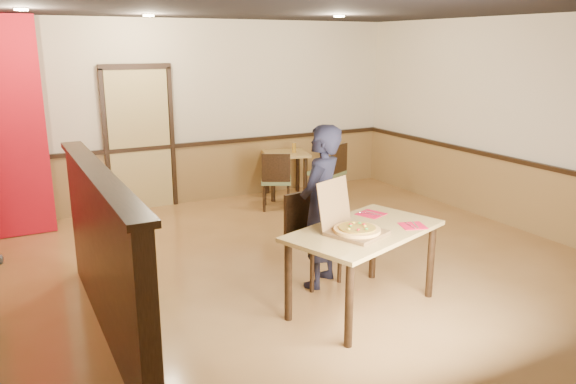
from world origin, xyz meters
name	(u,v)px	position (x,y,z in m)	size (l,w,h in m)	color
floor	(299,279)	(0.00, 0.00, 0.00)	(7.00, 7.00, 0.00)	#AE7C43
ceiling	(301,4)	(0.00, 0.00, 2.80)	(7.00, 7.00, 0.00)	black
wall_back	(190,113)	(0.00, 3.50, 1.40)	(7.00, 7.00, 0.00)	beige
wall_right	(537,127)	(3.50, 0.00, 1.40)	(7.00, 7.00, 0.00)	beige
wainscot_back	(193,174)	(0.00, 3.47, 0.45)	(7.00, 0.04, 0.90)	olive
chair_rail_back	(192,144)	(0.00, 3.45, 0.92)	(7.00, 0.06, 0.06)	black
wainscot_right	(528,198)	(3.47, 0.00, 0.45)	(0.04, 7.00, 0.90)	olive
chair_rail_right	(531,164)	(3.45, 0.00, 0.92)	(0.06, 7.00, 0.06)	black
back_door	(140,140)	(-0.80, 3.46, 1.05)	(0.90, 0.06, 2.10)	tan
booth_partition	(104,252)	(-2.00, -0.20, 0.74)	(0.20, 3.10, 1.44)	black
spot_a	(21,9)	(-2.30, 1.80, 2.78)	(0.14, 0.14, 0.02)	beige
spot_b	(149,15)	(-0.80, 2.50, 2.78)	(0.14, 0.14, 0.02)	beige
spot_c	(339,16)	(1.40, 1.50, 2.78)	(0.14, 0.14, 0.02)	beige
main_table	(364,240)	(0.21, -0.85, 0.68)	(1.67, 1.27, 0.79)	tan
diner_chair	(310,234)	(0.10, -0.04, 0.51)	(0.54, 0.54, 0.94)	#5E6F40
side_chair_left	(276,178)	(0.96, 2.44, 0.48)	(0.59, 0.59, 0.88)	#5E6F40
side_chair_right	(331,170)	(1.92, 2.44, 0.51)	(0.62, 0.62, 0.93)	#5E6F40
side_table	(286,163)	(1.44, 3.05, 0.56)	(0.84, 0.84, 0.73)	tan
diner	(321,207)	(0.14, -0.18, 0.84)	(0.61, 0.40, 1.68)	black
pizza_box	(353,227)	(0.04, -0.91, 0.85)	(0.60, 0.64, 0.46)	brown
pizza	(357,230)	(0.05, -0.96, 0.84)	(0.42, 0.42, 0.03)	#DEAA51
napkin_near	(413,226)	(0.66, -0.99, 0.79)	(0.28, 0.28, 0.01)	red
napkin_far	(371,214)	(0.54, -0.51, 0.79)	(0.31, 0.31, 0.01)	red
condiment	(294,148)	(1.55, 2.98, 0.81)	(0.06, 0.06, 0.15)	#9A6D1C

